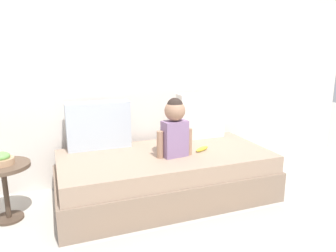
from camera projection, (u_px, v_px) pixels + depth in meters
ground_plane at (166, 196)px, 2.95m from camera, size 12.00×12.00×0.00m
back_wall at (145, 57)px, 3.20m from camera, size 5.13×0.10×2.53m
couch at (166, 175)px, 2.90m from camera, size 1.93×0.95×0.43m
throw_pillow_left at (99, 125)px, 2.95m from camera, size 0.58×0.16×0.44m
throw_pillow_right at (200, 116)px, 3.31m from camera, size 0.50×0.16×0.47m
toddler at (175, 126)px, 2.71m from camera, size 0.33×0.18×0.52m
banana at (202, 149)px, 2.91m from camera, size 0.17×0.12×0.04m
side_table at (4, 177)px, 2.47m from camera, size 0.41×0.41×0.47m
fruit_bowl at (2, 159)px, 2.43m from camera, size 0.18×0.18×0.10m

